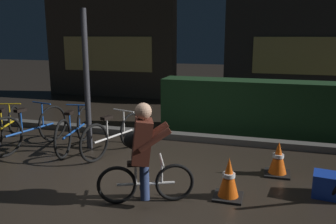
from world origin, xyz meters
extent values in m
plane|color=#2D261E|center=(0.00, 0.00, 0.00)|extent=(40.00, 40.00, 0.00)
cube|color=#56544F|center=(0.00, 2.20, 0.06)|extent=(12.00, 0.24, 0.12)
cube|color=#19381C|center=(1.80, 3.10, 0.55)|extent=(4.80, 0.70, 1.10)
cube|color=#42382D|center=(-3.54, 6.50, 2.13)|extent=(4.42, 0.50, 4.26)
cube|color=#F2D172|center=(-3.54, 6.23, 1.40)|extent=(3.09, 0.04, 1.10)
cube|color=#383330|center=(3.09, 7.20, 2.50)|extent=(5.86, 0.50, 5.00)
cube|color=#F2D172|center=(3.09, 6.93, 1.40)|extent=(4.10, 0.04, 1.10)
cylinder|color=#2D2D33|center=(-1.46, 1.20, 1.23)|extent=(0.10, 0.10, 2.45)
torus|color=black|center=(-3.35, 1.54, 0.30)|extent=(0.24, 0.59, 0.61)
cylinder|color=gold|center=(-3.20, 1.12, 0.30)|extent=(0.33, 0.87, 0.04)
cylinder|color=gold|center=(-3.15, 0.97, 0.47)|extent=(0.03, 0.03, 0.34)
cube|color=black|center=(-3.15, 0.97, 0.64)|extent=(0.16, 0.22, 0.05)
cylinder|color=gold|center=(-3.28, 1.35, 0.49)|extent=(0.03, 0.03, 0.38)
cylinder|color=gold|center=(-3.28, 1.35, 0.69)|extent=(0.44, 0.17, 0.02)
torus|color=black|center=(-2.35, 1.40, 0.35)|extent=(0.19, 0.69, 0.69)
torus|color=black|center=(-2.57, 0.39, 0.35)|extent=(0.19, 0.69, 0.69)
cylinder|color=#19479E|center=(-2.46, 0.90, 0.35)|extent=(0.26, 1.02, 0.04)
cylinder|color=#19479E|center=(-2.50, 0.72, 0.54)|extent=(0.03, 0.03, 0.39)
cube|color=black|center=(-2.50, 0.72, 0.74)|extent=(0.14, 0.22, 0.05)
cylinder|color=#19479E|center=(-2.40, 1.17, 0.57)|extent=(0.03, 0.03, 0.44)
cylinder|color=#19479E|center=(-2.40, 1.17, 0.78)|extent=(0.45, 0.12, 0.02)
torus|color=black|center=(-1.78, 1.57, 0.33)|extent=(0.16, 0.66, 0.66)
torus|color=black|center=(-1.61, 0.59, 0.33)|extent=(0.16, 0.66, 0.66)
cylinder|color=#19479E|center=(-1.69, 1.08, 0.33)|extent=(0.21, 0.98, 0.04)
cylinder|color=#19479E|center=(-1.66, 0.91, 0.52)|extent=(0.03, 0.03, 0.37)
cube|color=black|center=(-1.66, 0.91, 0.70)|extent=(0.13, 0.21, 0.05)
cylinder|color=#19479E|center=(-1.74, 1.35, 0.54)|extent=(0.03, 0.03, 0.42)
cylinder|color=#19479E|center=(-1.74, 1.35, 0.75)|extent=(0.46, 0.10, 0.02)
torus|color=black|center=(-0.75, 1.49, 0.32)|extent=(0.23, 0.62, 0.63)
torus|color=black|center=(-1.03, 0.59, 0.32)|extent=(0.23, 0.62, 0.63)
cylinder|color=silver|center=(-0.89, 1.04, 0.32)|extent=(0.31, 0.91, 0.04)
cylinder|color=silver|center=(-0.94, 0.88, 0.49)|extent=(0.03, 0.03, 0.35)
cube|color=black|center=(-0.94, 0.88, 0.67)|extent=(0.15, 0.22, 0.05)
cylinder|color=silver|center=(-0.81, 1.29, 0.52)|extent=(0.03, 0.03, 0.40)
cylinder|color=silver|center=(-0.81, 1.29, 0.72)|extent=(0.45, 0.16, 0.02)
cube|color=black|center=(1.20, -0.10, 0.01)|extent=(0.36, 0.36, 0.03)
cone|color=#EA560F|center=(1.20, -0.10, 0.28)|extent=(0.26, 0.26, 0.50)
cylinder|color=white|center=(1.20, -0.10, 0.31)|extent=(0.16, 0.16, 0.05)
cube|color=black|center=(1.80, 0.86, 0.01)|extent=(0.36, 0.36, 0.03)
cone|color=#EA560F|center=(1.80, 0.86, 0.27)|extent=(0.26, 0.26, 0.48)
cylinder|color=white|center=(1.80, 0.86, 0.29)|extent=(0.16, 0.16, 0.05)
cube|color=#193DB7|center=(2.44, 0.30, 0.15)|extent=(0.48, 0.38, 0.30)
torus|color=black|center=(0.57, -0.37, 0.24)|extent=(0.46, 0.23, 0.48)
torus|color=black|center=(-0.08, -0.64, 0.24)|extent=(0.46, 0.23, 0.48)
cylinder|color=silver|center=(0.25, -0.50, 0.24)|extent=(0.66, 0.31, 0.04)
cylinder|color=silver|center=(0.13, -0.55, 0.37)|extent=(0.03, 0.03, 0.26)
cube|color=black|center=(0.13, -0.55, 0.51)|extent=(0.22, 0.17, 0.05)
cylinder|color=silver|center=(0.43, -0.43, 0.39)|extent=(0.03, 0.03, 0.30)
cylinder|color=silver|center=(0.43, -0.43, 0.54)|extent=(0.20, 0.43, 0.02)
cylinder|color=navy|center=(0.19, -0.42, 0.30)|extent=(0.18, 0.23, 0.42)
cylinder|color=navy|center=(0.27, -0.60, 0.30)|extent=(0.18, 0.23, 0.42)
cube|color=#512319|center=(0.21, -0.52, 0.79)|extent=(0.36, 0.40, 0.54)
sphere|color=tan|center=(0.23, -0.51, 1.15)|extent=(0.20, 0.20, 0.20)
cylinder|color=#512319|center=(0.29, -0.34, 0.84)|extent=(0.40, 0.23, 0.29)
cylinder|color=#512319|center=(0.39, -0.59, 0.84)|extent=(0.40, 0.23, 0.29)
ellipsoid|color=black|center=(0.08, -0.36, 0.74)|extent=(0.36, 0.27, 0.24)
camera|label=1|loc=(1.64, -4.26, 2.02)|focal=37.67mm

